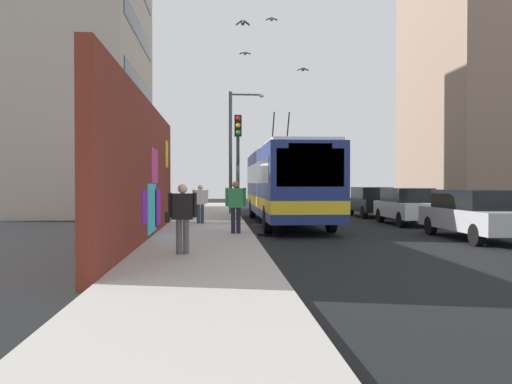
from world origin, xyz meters
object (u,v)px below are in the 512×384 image
city_bus (285,182)px  parked_car_white (407,205)px  street_lamp (235,143)px  traffic_light (238,151)px  parked_car_silver (476,213)px  pedestrian_at_curb (236,203)px  parked_car_black (371,201)px  pedestrian_near_wall (182,213)px  pedestrian_midblock (200,201)px

city_bus → parked_car_white: city_bus is taller
street_lamp → traffic_light: bearing=179.1°
parked_car_silver → pedestrian_at_curb: size_ratio=2.87×
parked_car_white → parked_car_black: 5.22m
parked_car_white → pedestrian_near_wall: size_ratio=2.54×
pedestrian_at_curb → traffic_light: traffic_light is taller
city_bus → parked_car_white: bearing=-98.5°
parked_car_white → pedestrian_near_wall: (-9.79, 8.99, 0.26)m
parked_car_silver → pedestrian_near_wall: size_ratio=3.01×
city_bus → parked_car_white: size_ratio=3.04×
parked_car_silver → pedestrian_near_wall: pedestrian_near_wall is taller
parked_car_white → street_lamp: 10.12m
parked_car_silver → pedestrian_near_wall: bearing=112.9°
city_bus → parked_car_silver: (-6.78, -5.20, -1.00)m
parked_car_silver → pedestrian_at_curb: (1.10, 7.57, 0.32)m
parked_car_black → parked_car_silver: bearing=-180.0°
pedestrian_at_curb → city_bus: bearing=-22.6°
parked_car_white → pedestrian_near_wall: 13.30m
traffic_light → street_lamp: (7.56, -0.12, 0.87)m
parked_car_white → pedestrian_midblock: 8.88m
parked_car_white → street_lamp: bearing=48.7°
parked_car_white → traffic_light: 7.78m
pedestrian_at_curb → street_lamp: bearing=-1.7°
parked_car_black → street_lamp: bearing=81.1°
parked_car_black → pedestrian_near_wall: bearing=149.1°
city_bus → traffic_light: 3.18m
pedestrian_at_curb → pedestrian_near_wall: (-4.89, 1.42, -0.06)m
city_bus → pedestrian_midblock: size_ratio=7.99×
street_lamp → pedestrian_near_wall: bearing=173.8°
traffic_light → pedestrian_at_curb: bearing=176.6°
pedestrian_midblock → traffic_light: 2.61m
pedestrian_midblock → city_bus: bearing=-70.6°
parked_car_white → pedestrian_near_wall: pedestrian_near_wall is taller
parked_car_silver → street_lamp: street_lamp is taller
pedestrian_at_curb → pedestrian_near_wall: bearing=163.8°
pedestrian_midblock → traffic_light: size_ratio=0.36×
parked_car_white → pedestrian_midblock: size_ratio=2.63×
pedestrian_at_curb → traffic_light: bearing=-3.4°
parked_car_white → parked_car_black: same height
parked_car_silver → street_lamp: bearing=30.3°
city_bus → parked_car_silver: city_bus is taller
pedestrian_near_wall → pedestrian_at_curb: bearing=-16.2°
city_bus → pedestrian_midblock: 3.96m
parked_car_silver → traffic_light: bearing=56.9°
pedestrian_at_curb → parked_car_silver: bearing=-98.3°
city_bus → traffic_light: bearing=132.8°
parked_car_black → traffic_light: traffic_light is taller
city_bus → pedestrian_midblock: (-1.29, 3.66, -0.77)m
parked_car_white → street_lamp: (6.35, 7.23, 3.12)m
pedestrian_midblock → pedestrian_near_wall: bearing=179.2°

